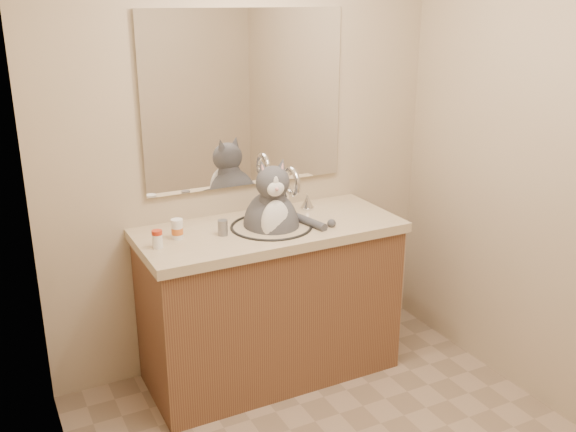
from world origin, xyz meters
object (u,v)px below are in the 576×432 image
object	(u,v)px
cat	(272,222)
pill_bottle_redcap	(157,239)
grey_canister	(223,228)
pill_bottle_orange	(177,229)

from	to	relation	value
cat	pill_bottle_redcap	world-z (taller)	cat
cat	grey_canister	size ratio (longest dim) A/B	7.27
cat	pill_bottle_redcap	distance (m)	0.60
cat	pill_bottle_orange	xyz separation A→B (m)	(-0.48, 0.04, 0.03)
pill_bottle_redcap	grey_canister	xyz separation A→B (m)	(0.33, 0.02, -0.00)
cat	pill_bottle_redcap	xyz separation A→B (m)	(-0.60, -0.03, 0.02)
pill_bottle_redcap	pill_bottle_orange	size ratio (longest dim) A/B	0.86
grey_canister	pill_bottle_redcap	bearing A→B (deg)	-176.77
cat	pill_bottle_orange	bearing A→B (deg)	-171.69
pill_bottle_redcap	grey_canister	size ratio (longest dim) A/B	1.10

